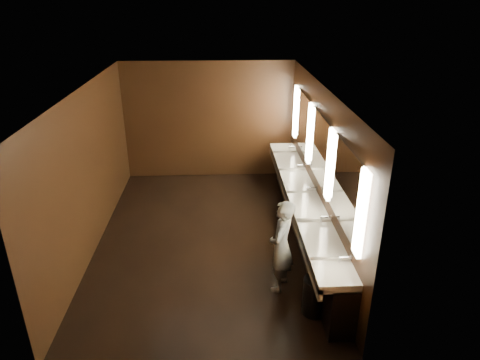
# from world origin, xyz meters

# --- Properties ---
(floor) EXTENTS (6.00, 6.00, 0.00)m
(floor) POSITION_xyz_m (0.00, 0.00, 0.00)
(floor) COLOR black
(floor) RESTS_ON ground
(ceiling) EXTENTS (4.00, 6.00, 0.02)m
(ceiling) POSITION_xyz_m (0.00, 0.00, 2.80)
(ceiling) COLOR #2D2D2B
(ceiling) RESTS_ON wall_back
(wall_back) EXTENTS (4.00, 0.02, 2.80)m
(wall_back) POSITION_xyz_m (0.00, 3.00, 1.40)
(wall_back) COLOR black
(wall_back) RESTS_ON floor
(wall_front) EXTENTS (4.00, 0.02, 2.80)m
(wall_front) POSITION_xyz_m (0.00, -3.00, 1.40)
(wall_front) COLOR black
(wall_front) RESTS_ON floor
(wall_left) EXTENTS (0.02, 6.00, 2.80)m
(wall_left) POSITION_xyz_m (-2.00, 0.00, 1.40)
(wall_left) COLOR black
(wall_left) RESTS_ON floor
(wall_right) EXTENTS (0.02, 6.00, 2.80)m
(wall_right) POSITION_xyz_m (2.00, 0.00, 1.40)
(wall_right) COLOR black
(wall_right) RESTS_ON floor
(sink_counter) EXTENTS (0.55, 5.40, 1.01)m
(sink_counter) POSITION_xyz_m (1.79, 0.00, 0.50)
(sink_counter) COLOR black
(sink_counter) RESTS_ON floor
(mirror_band) EXTENTS (0.06, 5.03, 1.15)m
(mirror_band) POSITION_xyz_m (1.98, -0.00, 1.75)
(mirror_band) COLOR #FCEBC2
(mirror_band) RESTS_ON wall_right
(person) EXTENTS (0.54, 0.64, 1.48)m
(person) POSITION_xyz_m (1.15, -1.51, 0.74)
(person) COLOR #7D94BB
(person) RESTS_ON floor
(trash_bin) EXTENTS (0.48, 0.48, 0.57)m
(trash_bin) POSITION_xyz_m (1.58, -2.10, 0.28)
(trash_bin) COLOR black
(trash_bin) RESTS_ON floor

